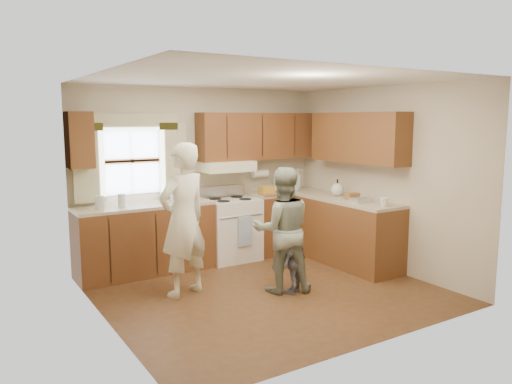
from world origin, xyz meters
TOP-DOWN VIEW (x-y plane):
  - room at (0.00, 0.00)m, footprint 3.80×3.80m
  - kitchen_fixtures at (0.61, 1.08)m, footprint 3.80×2.25m
  - stove at (0.30, 1.44)m, footprint 0.76×0.67m
  - woman_left at (-0.89, 0.41)m, footprint 0.75×0.60m
  - woman_right at (0.16, -0.09)m, footprint 0.90×0.81m
  - child at (0.24, -0.24)m, footprint 0.49×0.36m

SIDE VIEW (x-z plane):
  - child at x=0.24m, z-range 0.00..0.77m
  - stove at x=0.30m, z-range -0.07..1.00m
  - woman_right at x=0.16m, z-range 0.00..1.50m
  - kitchen_fixtures at x=0.61m, z-range -0.24..1.91m
  - woman_left at x=-0.89m, z-range 0.00..1.80m
  - room at x=0.00m, z-range -0.65..3.15m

